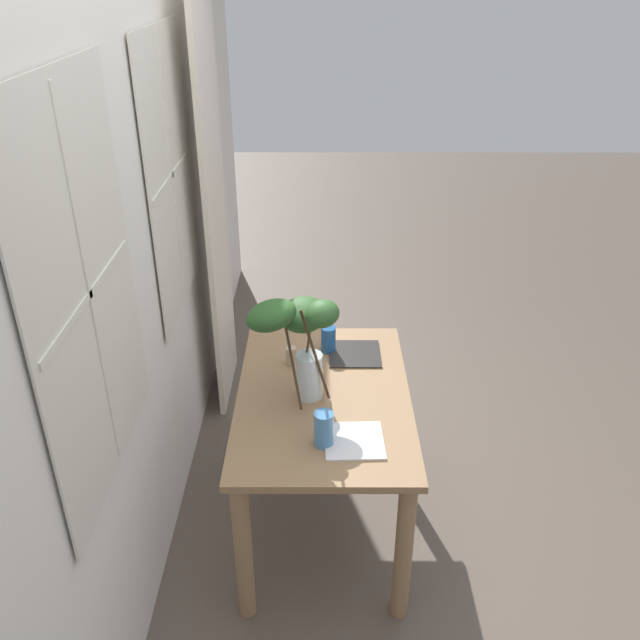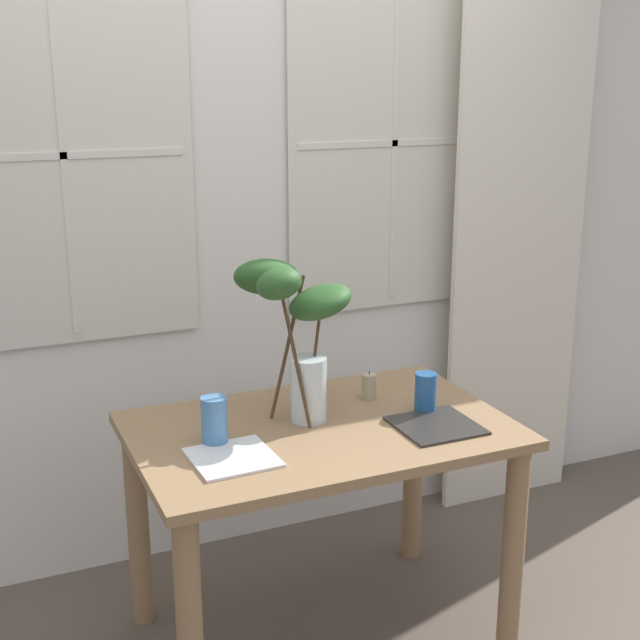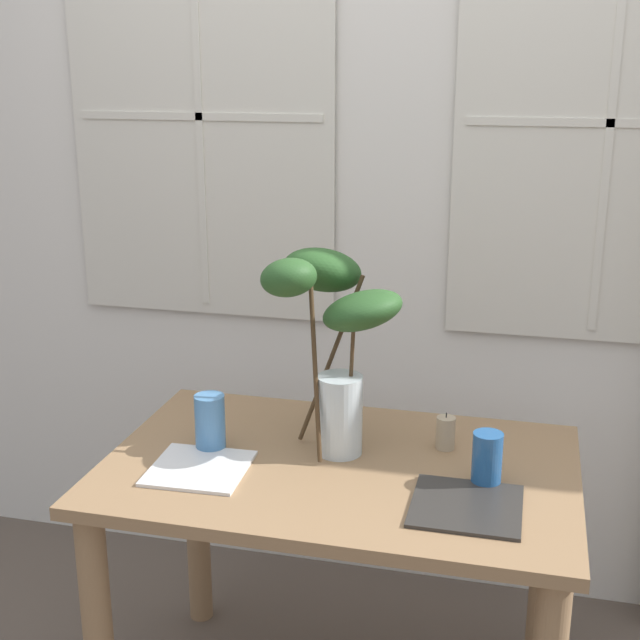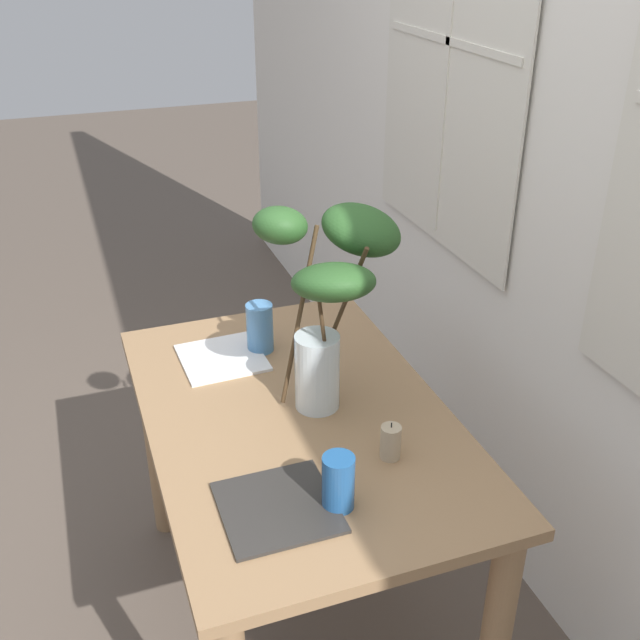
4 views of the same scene
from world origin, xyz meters
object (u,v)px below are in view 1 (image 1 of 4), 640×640
object	(u,v)px
vase_with_branches	(297,332)
drinking_glass_blue_right	(328,339)
plate_square_right	(355,354)
dining_table	(323,420)
pillar_candle	(291,356)
plate_square_left	(354,441)
drinking_glass_blue_left	(324,429)

from	to	relation	value
vase_with_branches	drinking_glass_blue_right	world-z (taller)	vase_with_branches
drinking_glass_blue_right	plate_square_right	size ratio (longest dim) A/B	0.53
dining_table	drinking_glass_blue_right	world-z (taller)	drinking_glass_blue_right
vase_with_branches	pillar_candle	xyz separation A→B (m)	(0.29, 0.04, -0.29)
plate_square_right	plate_square_left	bearing A→B (deg)	177.35
dining_table	plate_square_right	xyz separation A→B (m)	(0.33, -0.15, 0.15)
plate_square_left	plate_square_right	size ratio (longest dim) A/B	0.95
plate_square_left	drinking_glass_blue_left	bearing A→B (deg)	97.05
drinking_glass_blue_right	pillar_candle	distance (m)	0.21
dining_table	vase_with_branches	bearing A→B (deg)	111.42
pillar_candle	plate_square_right	bearing A→B (deg)	-75.03
dining_table	pillar_candle	world-z (taller)	pillar_candle
drinking_glass_blue_left	pillar_candle	size ratio (longest dim) A/B	1.51
plate_square_left	pillar_candle	bearing A→B (deg)	25.44
vase_with_branches	plate_square_left	bearing A→B (deg)	-140.75
dining_table	vase_with_branches	distance (m)	0.50
drinking_glass_blue_right	plate_square_left	world-z (taller)	drinking_glass_blue_right
vase_with_branches	plate_square_right	distance (m)	0.56
vase_with_branches	drinking_glass_blue_right	size ratio (longest dim) A/B	4.13
dining_table	pillar_candle	xyz separation A→B (m)	(0.25, 0.15, 0.19)
dining_table	drinking_glass_blue_left	world-z (taller)	drinking_glass_blue_left
plate_square_left	pillar_candle	distance (m)	0.63
plate_square_right	pillar_candle	world-z (taller)	pillar_candle
vase_with_branches	plate_square_left	size ratio (longest dim) A/B	2.31
dining_table	vase_with_branches	size ratio (longest dim) A/B	2.18
vase_with_branches	drinking_glass_blue_left	xyz separation A→B (m)	(-0.30, -0.11, -0.26)
vase_with_branches	drinking_glass_blue_left	distance (m)	0.41
dining_table	drinking_glass_blue_right	distance (m)	0.42
plate_square_right	vase_with_branches	bearing A→B (deg)	144.76
plate_square_left	drinking_glass_blue_right	bearing A→B (deg)	7.98
drinking_glass_blue_right	pillar_candle	world-z (taller)	drinking_glass_blue_right
drinking_glass_blue_left	plate_square_right	xyz separation A→B (m)	(0.67, -0.15, -0.07)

